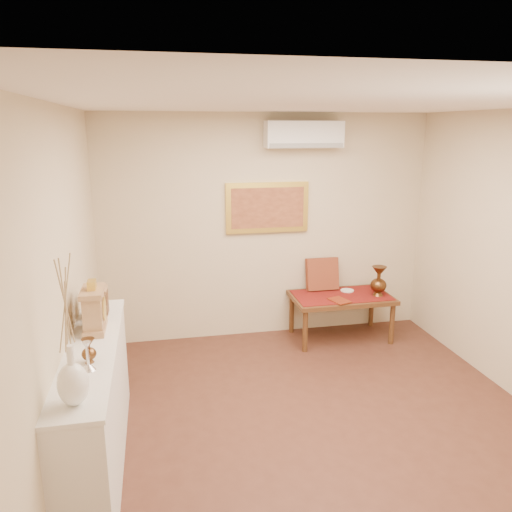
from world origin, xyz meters
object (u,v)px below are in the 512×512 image
object	(u,v)px
brass_urn_tall	(379,278)
wooden_chest	(98,302)
mantel_clock	(94,309)
display_ledge	(96,406)
low_table	(341,301)
white_vase	(68,329)

from	to	relation	value
brass_urn_tall	wooden_chest	distance (m)	3.33
brass_urn_tall	mantel_clock	distance (m)	3.45
display_ledge	mantel_clock	size ratio (longest dim) A/B	4.93
display_ledge	wooden_chest	world-z (taller)	wooden_chest
wooden_chest	brass_urn_tall	bearing A→B (deg)	20.49
low_table	mantel_clock	bearing A→B (deg)	-149.39
brass_urn_tall	display_ledge	xyz separation A→B (m)	(-3.10, -1.78, -0.29)
white_vase	wooden_chest	distance (m)	1.47
wooden_chest	low_table	xyz separation A→B (m)	(2.67, 1.26, -0.62)
white_vase	brass_urn_tall	size ratio (longest dim) A/B	2.12
brass_urn_tall	low_table	xyz separation A→B (m)	(-0.43, 0.10, -0.29)
mantel_clock	low_table	size ratio (longest dim) A/B	0.34
mantel_clock	brass_urn_tall	bearing A→B (deg)	25.55
mantel_clock	low_table	world-z (taller)	mantel_clock
brass_urn_tall	wooden_chest	world-z (taller)	wooden_chest
brass_urn_tall	mantel_clock	world-z (taller)	mantel_clock
white_vase	low_table	xyz separation A→B (m)	(2.67, 2.69, -0.96)
display_ledge	mantel_clock	world-z (taller)	mantel_clock
display_ledge	wooden_chest	size ratio (longest dim) A/B	8.28
white_vase	low_table	distance (m)	3.91
low_table	wooden_chest	bearing A→B (deg)	-154.81
mantel_clock	low_table	bearing A→B (deg)	30.61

